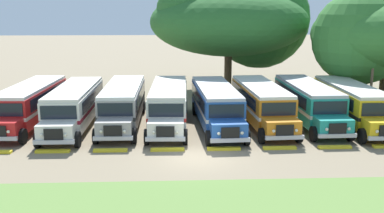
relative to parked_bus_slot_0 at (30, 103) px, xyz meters
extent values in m
plane|color=#84755B|center=(11.61, -7.94, -1.58)|extent=(220.00, 220.00, 0.00)
cube|color=red|center=(0.02, 0.31, -0.03)|extent=(2.97, 9.32, 2.10)
cube|color=white|center=(0.02, 0.31, -0.20)|extent=(3.00, 9.34, 0.24)
cube|color=black|center=(1.30, 0.54, 0.47)|extent=(0.45, 7.99, 0.80)
cube|color=black|center=(-1.24, 0.67, 0.47)|extent=(0.45, 7.99, 0.80)
cube|color=silver|center=(0.02, 0.31, 1.13)|extent=(2.89, 9.21, 0.22)
cube|color=red|center=(-0.26, -4.99, -0.56)|extent=(2.27, 1.51, 1.05)
cube|color=black|center=(-0.22, -4.32, 0.47)|extent=(2.20, 0.17, 0.84)
cube|color=white|center=(0.25, 4.92, -0.14)|extent=(0.90, 0.11, 1.30)
sphere|color=#EAE5C6|center=(0.40, -5.81, -0.53)|extent=(0.20, 0.20, 0.20)
cylinder|color=black|center=(0.95, -4.95, -1.08)|extent=(0.33, 1.01, 1.00)
cylinder|color=black|center=(1.37, 3.24, -1.08)|extent=(0.33, 1.01, 1.00)
cylinder|color=black|center=(-1.03, 3.36, -1.08)|extent=(0.33, 1.01, 1.00)
cube|color=silver|center=(3.33, -0.56, -0.03)|extent=(2.58, 9.22, 2.10)
cube|color=maroon|center=(3.33, -0.56, -0.20)|extent=(2.61, 9.24, 0.24)
cube|color=black|center=(4.60, -0.27, 0.47)|extent=(0.11, 8.00, 0.80)
cube|color=black|center=(2.06, -0.25, 0.47)|extent=(0.11, 8.00, 0.80)
cube|color=beige|center=(3.33, -0.56, 1.13)|extent=(2.50, 9.12, 0.22)
cube|color=silver|center=(3.28, -5.86, -0.56)|extent=(2.21, 1.42, 1.05)
cube|color=black|center=(3.27, -6.60, -0.53)|extent=(1.10, 0.11, 0.70)
cube|color=#B7B7BC|center=(3.27, -6.64, -0.96)|extent=(2.40, 0.22, 0.24)
cube|color=black|center=(3.29, -5.19, 0.47)|extent=(2.20, 0.08, 0.84)
cube|color=maroon|center=(3.37, 4.06, -0.14)|extent=(0.90, 0.07, 1.30)
sphere|color=#EAE5C6|center=(3.97, -6.65, -0.53)|extent=(0.20, 0.20, 0.20)
sphere|color=#EAE5C6|center=(2.57, -6.64, -0.53)|extent=(0.20, 0.20, 0.20)
cylinder|color=black|center=(4.48, -5.77, -1.08)|extent=(0.29, 1.00, 1.00)
cylinder|color=black|center=(2.08, -5.75, -1.08)|extent=(0.29, 1.00, 1.00)
cylinder|color=black|center=(4.55, 2.43, -1.08)|extent=(0.29, 1.00, 1.00)
cylinder|color=black|center=(2.15, 2.45, -1.08)|extent=(0.29, 1.00, 1.00)
cube|color=#9E9993|center=(6.68, 0.05, -0.03)|extent=(2.56, 9.22, 2.10)
cube|color=#282828|center=(6.68, 0.05, -0.20)|extent=(2.59, 9.24, 0.24)
cube|color=black|center=(7.96, 0.34, 0.47)|extent=(0.09, 8.00, 0.80)
cube|color=black|center=(5.42, 0.36, 0.47)|extent=(0.09, 8.00, 0.80)
cube|color=silver|center=(6.68, 0.05, 1.13)|extent=(2.48, 9.12, 0.22)
cube|color=#9E9993|center=(6.65, -5.25, -0.56)|extent=(2.21, 1.41, 1.05)
cube|color=black|center=(6.65, -5.99, -0.53)|extent=(1.10, 0.11, 0.70)
cube|color=#B7B7BC|center=(6.65, -6.03, -0.96)|extent=(2.40, 0.22, 0.24)
cube|color=black|center=(6.66, -4.58, 0.47)|extent=(2.20, 0.07, 0.84)
cube|color=#282828|center=(6.71, 4.67, -0.14)|extent=(0.90, 0.07, 1.30)
sphere|color=#EAE5C6|center=(7.35, -6.04, -0.53)|extent=(0.20, 0.20, 0.20)
sphere|color=#EAE5C6|center=(5.95, -6.03, -0.53)|extent=(0.20, 0.20, 0.20)
cylinder|color=black|center=(7.85, -5.16, -1.08)|extent=(0.29, 1.00, 1.00)
cylinder|color=black|center=(5.45, -5.14, -1.08)|extent=(0.29, 1.00, 1.00)
cylinder|color=black|center=(7.90, 3.04, -1.08)|extent=(0.29, 1.00, 1.00)
cylinder|color=black|center=(5.50, 3.06, -1.08)|extent=(0.29, 1.00, 1.00)
cube|color=silver|center=(10.00, -0.26, -0.03)|extent=(2.80, 9.28, 2.10)
cube|color=red|center=(10.00, -0.26, -0.20)|extent=(2.83, 9.30, 0.24)
cube|color=black|center=(11.28, 0.00, 0.47)|extent=(0.30, 8.00, 0.80)
cube|color=black|center=(8.74, 0.08, 0.47)|extent=(0.30, 8.00, 0.80)
cube|color=beige|center=(10.00, -0.26, 1.13)|extent=(2.71, 9.17, 0.22)
cube|color=silver|center=(9.83, -5.56, -0.56)|extent=(2.24, 1.47, 1.05)
cube|color=black|center=(9.81, -6.30, -0.53)|extent=(1.10, 0.14, 0.70)
cube|color=#B7B7BC|center=(9.81, -6.34, -0.96)|extent=(2.41, 0.28, 0.24)
cube|color=black|center=(9.85, -4.89, 0.47)|extent=(2.20, 0.13, 0.84)
cube|color=red|center=(10.15, 4.35, -0.14)|extent=(0.90, 0.09, 1.30)
sphere|color=#EAE5C6|center=(10.50, -6.37, -0.53)|extent=(0.20, 0.20, 0.20)
sphere|color=#EAE5C6|center=(9.11, -6.33, -0.53)|extent=(0.20, 0.20, 0.20)
cylinder|color=black|center=(11.03, -5.50, -1.08)|extent=(0.31, 1.01, 1.00)
cylinder|color=black|center=(8.63, -5.42, -1.08)|extent=(0.31, 1.01, 1.00)
cylinder|color=black|center=(11.30, 2.70, -1.08)|extent=(0.31, 1.01, 1.00)
cylinder|color=black|center=(8.90, 2.77, -1.08)|extent=(0.31, 1.01, 1.00)
cube|color=#23519E|center=(13.35, -0.68, -0.03)|extent=(2.97, 9.32, 2.10)
cube|color=silver|center=(13.35, -0.68, -0.20)|extent=(3.00, 9.34, 0.24)
cube|color=black|center=(14.61, -0.31, 0.47)|extent=(0.45, 7.99, 0.80)
cube|color=black|center=(12.07, -0.44, 0.47)|extent=(0.45, 7.99, 0.80)
cube|color=#B2B2B7|center=(13.35, -0.68, 1.13)|extent=(2.88, 9.21, 0.22)
cube|color=#23519E|center=(13.63, -5.97, -0.56)|extent=(2.27, 1.51, 1.05)
cube|color=black|center=(13.66, -6.71, -0.53)|extent=(1.10, 0.16, 0.70)
cube|color=#B7B7BC|center=(13.67, -6.75, -0.96)|extent=(2.41, 0.32, 0.24)
cube|color=black|center=(13.59, -5.30, 0.47)|extent=(2.20, 0.17, 0.84)
cube|color=silver|center=(13.12, 3.93, -0.14)|extent=(0.90, 0.11, 1.30)
sphere|color=#EAE5C6|center=(14.36, -6.73, -0.53)|extent=(0.20, 0.20, 0.20)
sphere|color=#EAE5C6|center=(12.97, -6.80, -0.53)|extent=(0.20, 0.20, 0.20)
cylinder|color=black|center=(14.82, -5.81, -1.08)|extent=(0.33, 1.01, 1.00)
cylinder|color=black|center=(12.42, -5.93, -1.08)|extent=(0.33, 1.01, 1.00)
cylinder|color=black|center=(14.40, 2.38, -1.08)|extent=(0.33, 1.01, 1.00)
cylinder|color=black|center=(12.00, 2.26, -1.08)|extent=(0.33, 1.01, 1.00)
cube|color=orange|center=(16.71, -0.28, -0.03)|extent=(3.00, 9.32, 2.10)
cube|color=white|center=(16.71, -0.28, -0.20)|extent=(3.03, 9.34, 0.24)
cube|color=black|center=(17.96, 0.09, 0.47)|extent=(0.47, 7.99, 0.80)
cube|color=black|center=(15.42, -0.05, 0.47)|extent=(0.47, 7.99, 0.80)
cube|color=silver|center=(16.71, -0.28, 1.13)|extent=(2.91, 9.22, 0.22)
cube|color=orange|center=(16.99, -5.58, -0.56)|extent=(2.27, 1.52, 1.05)
cube|color=black|center=(17.03, -6.31, -0.53)|extent=(1.10, 0.16, 0.70)
cube|color=#B7B7BC|center=(17.04, -6.35, -0.96)|extent=(2.41, 0.33, 0.24)
cube|color=black|center=(16.96, -4.91, 0.47)|extent=(2.20, 0.18, 0.84)
cube|color=white|center=(16.45, 4.33, -0.14)|extent=(0.90, 0.11, 1.30)
sphere|color=#EAE5C6|center=(17.73, -6.33, -0.53)|extent=(0.20, 0.20, 0.20)
sphere|color=#EAE5C6|center=(16.34, -6.40, -0.53)|extent=(0.20, 0.20, 0.20)
cylinder|color=black|center=(18.19, -5.41, -1.08)|extent=(0.33, 1.01, 1.00)
cylinder|color=black|center=(15.79, -5.54, -1.08)|extent=(0.33, 1.01, 1.00)
cylinder|color=black|center=(17.74, 2.78, -1.08)|extent=(0.33, 1.01, 1.00)
cylinder|color=black|center=(15.34, 2.65, -1.08)|extent=(0.33, 1.01, 1.00)
cube|color=teal|center=(20.22, -0.05, -0.03)|extent=(2.73, 9.26, 2.10)
cube|color=white|center=(20.22, -0.05, -0.20)|extent=(2.76, 9.28, 0.24)
cube|color=black|center=(21.48, 0.28, 0.47)|extent=(0.24, 8.00, 0.80)
cube|color=black|center=(18.94, 0.22, 0.47)|extent=(0.24, 8.00, 0.80)
cube|color=#B2B2B7|center=(20.22, -0.05, 1.13)|extent=(2.65, 9.16, 0.22)
cube|color=teal|center=(20.35, -5.35, -0.56)|extent=(2.23, 1.45, 1.05)
cube|color=black|center=(20.37, -6.09, -0.53)|extent=(1.10, 0.13, 0.70)
cube|color=#B7B7BC|center=(20.37, -6.13, -0.96)|extent=(2.40, 0.26, 0.24)
cube|color=black|center=(20.33, -4.68, 0.47)|extent=(2.20, 0.11, 0.84)
cube|color=white|center=(20.10, 4.57, -0.14)|extent=(0.90, 0.08, 1.30)
sphere|color=#EAE5C6|center=(21.07, -6.12, -0.53)|extent=(0.20, 0.20, 0.20)
sphere|color=#EAE5C6|center=(19.67, -6.15, -0.53)|extent=(0.20, 0.20, 0.20)
cylinder|color=black|center=(21.55, -5.22, -1.08)|extent=(0.30, 1.01, 1.00)
cylinder|color=black|center=(19.15, -5.28, -1.08)|extent=(0.30, 1.01, 1.00)
cylinder|color=black|center=(21.34, 2.98, -1.08)|extent=(0.30, 1.01, 1.00)
cylinder|color=black|center=(18.94, 2.92, -1.08)|extent=(0.30, 1.01, 1.00)
cube|color=yellow|center=(23.23, -0.68, -0.03)|extent=(2.51, 9.20, 2.10)
cube|color=black|center=(23.23, -0.68, -0.20)|extent=(2.54, 9.22, 0.24)
cube|color=black|center=(24.50, -0.38, 0.47)|extent=(0.05, 8.00, 0.80)
cube|color=black|center=(21.96, -0.38, 0.47)|extent=(0.05, 8.00, 0.80)
cube|color=beige|center=(23.23, -0.68, 1.13)|extent=(2.43, 9.10, 0.22)
cube|color=yellow|center=(23.23, -5.98, -0.56)|extent=(2.20, 1.40, 1.05)
cube|color=black|center=(23.23, -5.31, 0.47)|extent=(2.20, 0.06, 0.84)
cube|color=black|center=(23.24, 3.94, -0.14)|extent=(0.90, 0.06, 1.30)
sphere|color=#EAE5C6|center=(22.53, -6.77, -0.53)|extent=(0.20, 0.20, 0.20)
cylinder|color=black|center=(22.03, -5.88, -1.08)|extent=(0.28, 1.00, 1.00)
cylinder|color=black|center=(24.44, 2.32, -1.08)|extent=(0.28, 1.00, 1.00)
cylinder|color=black|center=(22.04, 2.32, -1.08)|extent=(0.28, 1.00, 1.00)
cube|color=yellow|center=(3.19, -6.68, -1.51)|extent=(2.00, 0.36, 0.15)
cube|color=yellow|center=(6.56, -6.68, -1.51)|extent=(2.00, 0.36, 0.15)
cube|color=yellow|center=(9.93, -6.68, -1.51)|extent=(2.00, 0.36, 0.15)
cube|color=yellow|center=(13.30, -6.68, -1.51)|extent=(2.00, 0.36, 0.15)
cube|color=yellow|center=(16.67, -6.68, -1.51)|extent=(2.00, 0.36, 0.15)
cube|color=yellow|center=(20.04, -6.68, -1.51)|extent=(2.00, 0.36, 0.15)
cylinder|color=brown|center=(15.85, 11.99, 0.63)|extent=(0.74, 0.74, 4.42)
ellipsoid|color=#286028|center=(15.85, 11.99, 5.31)|extent=(15.35, 14.56, 6.60)
sphere|color=#286028|center=(19.12, 13.37, 5.59)|extent=(9.97, 9.97, 9.97)
sphere|color=#286028|center=(12.41, 10.93, 6.15)|extent=(7.20, 7.20, 7.20)
sphere|color=#286028|center=(15.85, 16.87, 5.78)|extent=(7.34, 7.34, 7.34)
sphere|color=#33702D|center=(25.90, 4.79, 4.22)|extent=(7.80, 7.80, 7.80)
sphere|color=#33702D|center=(28.89, 10.00, 5.23)|extent=(6.04, 6.04, 6.04)
cylinder|color=brown|center=(25.80, 1.63, 1.50)|extent=(0.20, 0.20, 6.16)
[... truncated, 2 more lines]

